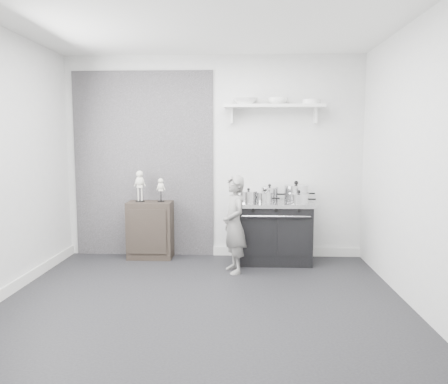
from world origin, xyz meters
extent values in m
plane|color=black|center=(0.00, 0.00, 0.00)|extent=(4.00, 4.00, 0.00)
cube|color=beige|center=(0.00, 1.80, 1.35)|extent=(4.00, 0.02, 2.70)
cube|color=beige|center=(0.00, -1.80, 1.35)|extent=(4.00, 0.02, 2.70)
cube|color=beige|center=(2.00, 0.00, 1.35)|extent=(0.02, 3.60, 2.70)
cube|color=silver|center=(0.00, 0.00, 2.70)|extent=(4.00, 3.60, 0.02)
cube|color=black|center=(-0.95, 1.79, 1.25)|extent=(1.90, 0.02, 2.50)
cube|color=silver|center=(1.00, 1.78, 0.06)|extent=(2.00, 0.03, 0.12)
cube|color=silver|center=(-1.98, 0.00, 0.06)|extent=(0.03, 3.60, 0.12)
cube|color=silver|center=(0.80, 1.67, 2.02)|extent=(1.30, 0.26, 0.04)
cube|color=silver|center=(0.25, 1.74, 1.90)|extent=(0.03, 0.12, 0.20)
cube|color=silver|center=(1.35, 1.74, 1.90)|extent=(0.03, 0.12, 0.20)
cube|color=black|center=(0.80, 1.48, 0.37)|extent=(0.93, 0.56, 0.75)
cube|color=silver|center=(0.80, 1.48, 0.77)|extent=(0.99, 0.60, 0.05)
cube|color=black|center=(0.58, 1.20, 0.39)|extent=(0.39, 0.02, 0.48)
cube|color=black|center=(1.03, 1.20, 0.39)|extent=(0.39, 0.02, 0.48)
cylinder|color=silver|center=(0.80, 1.17, 0.65)|extent=(0.84, 0.02, 0.02)
cylinder|color=black|center=(0.53, 1.19, 0.73)|extent=(0.04, 0.03, 0.04)
cylinder|color=black|center=(0.80, 1.19, 0.73)|extent=(0.04, 0.03, 0.04)
cylinder|color=black|center=(1.08, 1.19, 0.73)|extent=(0.04, 0.03, 0.04)
cube|color=black|center=(-0.84, 1.61, 0.38)|extent=(0.59, 0.34, 0.77)
imported|color=slate|center=(0.30, 1.00, 0.58)|extent=(0.40, 0.49, 1.16)
cylinder|color=silver|center=(0.47, 1.39, 0.86)|extent=(0.21, 0.21, 0.13)
cylinder|color=silver|center=(0.47, 1.39, 0.93)|extent=(0.22, 0.22, 0.01)
sphere|color=black|center=(0.47, 1.39, 0.96)|extent=(0.04, 0.04, 0.04)
cylinder|color=black|center=(0.62, 1.39, 0.86)|extent=(0.10, 0.02, 0.02)
cylinder|color=silver|center=(0.75, 1.62, 0.87)|extent=(0.22, 0.22, 0.16)
cylinder|color=silver|center=(0.75, 1.62, 0.96)|extent=(0.23, 0.23, 0.01)
sphere|color=black|center=(0.75, 1.62, 0.99)|extent=(0.04, 0.04, 0.04)
cylinder|color=black|center=(0.90, 1.62, 0.87)|extent=(0.10, 0.02, 0.02)
cylinder|color=silver|center=(1.10, 1.59, 0.89)|extent=(0.31, 0.31, 0.19)
cylinder|color=silver|center=(1.10, 1.59, 0.99)|extent=(0.32, 0.32, 0.01)
sphere|color=black|center=(1.10, 1.59, 1.03)|extent=(0.06, 0.06, 0.06)
cylinder|color=black|center=(1.29, 1.59, 0.89)|extent=(0.10, 0.02, 0.02)
cylinder|color=silver|center=(1.10, 1.33, 0.85)|extent=(0.24, 0.24, 0.11)
cylinder|color=silver|center=(1.10, 1.33, 0.91)|extent=(0.25, 0.25, 0.01)
sphere|color=black|center=(1.10, 1.33, 0.94)|extent=(0.04, 0.04, 0.04)
cylinder|color=black|center=(1.26, 1.33, 0.85)|extent=(0.10, 0.02, 0.02)
cylinder|color=silver|center=(0.67, 1.33, 0.85)|extent=(0.20, 0.20, 0.12)
cylinder|color=silver|center=(0.67, 1.33, 0.92)|extent=(0.20, 0.20, 0.01)
sphere|color=black|center=(0.67, 1.33, 0.95)|extent=(0.04, 0.04, 0.04)
cylinder|color=black|center=(0.81, 1.33, 0.85)|extent=(0.10, 0.02, 0.02)
imported|color=white|center=(0.42, 1.67, 2.08)|extent=(0.34, 0.34, 0.08)
imported|color=white|center=(0.85, 1.67, 2.08)|extent=(0.26, 0.26, 0.08)
cylinder|color=silver|center=(1.28, 1.67, 2.07)|extent=(0.24, 0.24, 0.06)
camera|label=1|loc=(0.39, -4.10, 1.56)|focal=35.00mm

